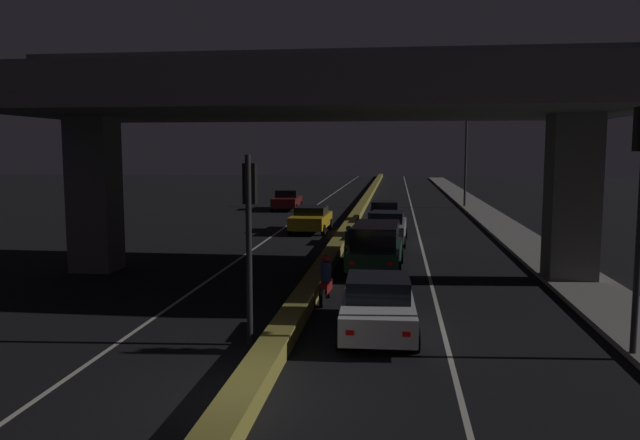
{
  "coord_description": "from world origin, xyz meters",
  "views": [
    {
      "loc": [
        2.67,
        -10.82,
        4.62
      ],
      "look_at": [
        -0.77,
        17.18,
        1.43
      ],
      "focal_mm": 35.0,
      "sensor_mm": 36.0,
      "label": 1
    }
  ],
  "objects_px": {
    "traffic_light_left_of_median": "(250,216)",
    "car_white_lead": "(378,305)",
    "street_lamp": "(462,144)",
    "car_taxi_yellow_lead_oncoming": "(311,219)",
    "motorcycle_white_filtering_mid": "(348,247)",
    "car_dark_red_second_oncoming": "(287,200)",
    "car_dark_green_second": "(376,246)",
    "pedestrian_on_sidewalk": "(590,255)",
    "motorcycle_red_filtering_near": "(326,282)",
    "car_silver_third": "(387,228)",
    "car_dark_blue_fourth": "(385,214)"
  },
  "relations": [
    {
      "from": "traffic_light_left_of_median",
      "to": "car_white_lead",
      "type": "height_order",
      "value": "traffic_light_left_of_median"
    },
    {
      "from": "car_silver_third",
      "to": "car_dark_blue_fourth",
      "type": "bearing_deg",
      "value": 4.32
    },
    {
      "from": "car_dark_green_second",
      "to": "car_dark_blue_fourth",
      "type": "relative_size",
      "value": 1.0
    },
    {
      "from": "street_lamp",
      "to": "motorcycle_white_filtering_mid",
      "type": "xyz_separation_m",
      "value": [
        -7.03,
        -25.1,
        -4.45
      ]
    },
    {
      "from": "traffic_light_left_of_median",
      "to": "car_dark_red_second_oncoming",
      "type": "relative_size",
      "value": 1.0
    },
    {
      "from": "street_lamp",
      "to": "car_taxi_yellow_lead_oncoming",
      "type": "xyz_separation_m",
      "value": [
        -9.87,
        -15.85,
        -4.34
      ]
    },
    {
      "from": "pedestrian_on_sidewalk",
      "to": "car_white_lead",
      "type": "bearing_deg",
      "value": -136.29
    },
    {
      "from": "car_silver_third",
      "to": "car_taxi_yellow_lead_oncoming",
      "type": "distance_m",
      "value": 5.86
    },
    {
      "from": "car_taxi_yellow_lead_oncoming",
      "to": "pedestrian_on_sidewalk",
      "type": "relative_size",
      "value": 2.63
    },
    {
      "from": "car_dark_blue_fourth",
      "to": "street_lamp",
      "type": "bearing_deg",
      "value": -22.91
    },
    {
      "from": "car_silver_third",
      "to": "pedestrian_on_sidewalk",
      "type": "relative_size",
      "value": 2.86
    },
    {
      "from": "car_dark_blue_fourth",
      "to": "motorcycle_red_filtering_near",
      "type": "distance_m",
      "value": 19.26
    },
    {
      "from": "car_dark_red_second_oncoming",
      "to": "motorcycle_white_filtering_mid",
      "type": "xyz_separation_m",
      "value": [
        6.41,
        -21.7,
        -0.13
      ]
    },
    {
      "from": "pedestrian_on_sidewalk",
      "to": "car_dark_blue_fourth",
      "type": "bearing_deg",
      "value": 115.51
    },
    {
      "from": "motorcycle_white_filtering_mid",
      "to": "pedestrian_on_sidewalk",
      "type": "bearing_deg",
      "value": -106.62
    },
    {
      "from": "car_dark_green_second",
      "to": "pedestrian_on_sidewalk",
      "type": "height_order",
      "value": "pedestrian_on_sidewalk"
    },
    {
      "from": "car_dark_blue_fourth",
      "to": "pedestrian_on_sidewalk",
      "type": "height_order",
      "value": "pedestrian_on_sidewalk"
    },
    {
      "from": "car_white_lead",
      "to": "car_dark_green_second",
      "type": "xyz_separation_m",
      "value": [
        -0.34,
        8.34,
        0.22
      ]
    },
    {
      "from": "car_dark_red_second_oncoming",
      "to": "motorcycle_red_filtering_near",
      "type": "distance_m",
      "value": 29.37
    },
    {
      "from": "traffic_light_left_of_median",
      "to": "street_lamp",
      "type": "relative_size",
      "value": 0.52
    },
    {
      "from": "street_lamp",
      "to": "motorcycle_white_filtering_mid",
      "type": "bearing_deg",
      "value": -105.65
    },
    {
      "from": "car_dark_green_second",
      "to": "car_dark_red_second_oncoming",
      "type": "height_order",
      "value": "car_dark_green_second"
    },
    {
      "from": "car_dark_red_second_oncoming",
      "to": "street_lamp",
      "type": "bearing_deg",
      "value": 102.23
    },
    {
      "from": "car_silver_third",
      "to": "car_white_lead",
      "type": "bearing_deg",
      "value": -177.84
    },
    {
      "from": "traffic_light_left_of_median",
      "to": "motorcycle_white_filtering_mid",
      "type": "relative_size",
      "value": 2.23
    },
    {
      "from": "car_taxi_yellow_lead_oncoming",
      "to": "car_white_lead",
      "type": "bearing_deg",
      "value": 14.12
    },
    {
      "from": "car_white_lead",
      "to": "pedestrian_on_sidewalk",
      "type": "height_order",
      "value": "pedestrian_on_sidewalk"
    },
    {
      "from": "car_silver_third",
      "to": "car_taxi_yellow_lead_oncoming",
      "type": "height_order",
      "value": "car_silver_third"
    },
    {
      "from": "street_lamp",
      "to": "motorcycle_red_filtering_near",
      "type": "relative_size",
      "value": 4.85
    },
    {
      "from": "motorcycle_white_filtering_mid",
      "to": "pedestrian_on_sidewalk",
      "type": "height_order",
      "value": "pedestrian_on_sidewalk"
    },
    {
      "from": "car_taxi_yellow_lead_oncoming",
      "to": "street_lamp",
      "type": "bearing_deg",
      "value": 149.48
    },
    {
      "from": "motorcycle_red_filtering_near",
      "to": "street_lamp",
      "type": "bearing_deg",
      "value": -9.0
    },
    {
      "from": "street_lamp",
      "to": "car_dark_blue_fourth",
      "type": "relative_size",
      "value": 1.82
    },
    {
      "from": "street_lamp",
      "to": "car_taxi_yellow_lead_oncoming",
      "type": "height_order",
      "value": "street_lamp"
    },
    {
      "from": "street_lamp",
      "to": "car_dark_blue_fourth",
      "type": "xyz_separation_m",
      "value": [
        -5.77,
        -12.88,
        -4.32
      ]
    },
    {
      "from": "traffic_light_left_of_median",
      "to": "car_dark_green_second",
      "type": "bearing_deg",
      "value": 74.55
    },
    {
      "from": "car_white_lead",
      "to": "motorcycle_white_filtering_mid",
      "type": "distance_m",
      "value": 10.1
    },
    {
      "from": "car_taxi_yellow_lead_oncoming",
      "to": "motorcycle_red_filtering_near",
      "type": "xyz_separation_m",
      "value": [
        2.69,
        -16.25,
        -0.11
      ]
    },
    {
      "from": "car_silver_third",
      "to": "motorcycle_white_filtering_mid",
      "type": "relative_size",
      "value": 2.4
    },
    {
      "from": "motorcycle_red_filtering_near",
      "to": "car_dark_red_second_oncoming",
      "type": "bearing_deg",
      "value": 15.93
    },
    {
      "from": "car_dark_blue_fourth",
      "to": "car_dark_red_second_oncoming",
      "type": "distance_m",
      "value": 12.2
    },
    {
      "from": "car_dark_green_second",
      "to": "pedestrian_on_sidewalk",
      "type": "bearing_deg",
      "value": -99.59
    },
    {
      "from": "car_taxi_yellow_lead_oncoming",
      "to": "car_dark_red_second_oncoming",
      "type": "relative_size",
      "value": 0.99
    },
    {
      "from": "street_lamp",
      "to": "pedestrian_on_sidewalk",
      "type": "xyz_separation_m",
      "value": [
        1.59,
        -28.3,
        -4.09
      ]
    },
    {
      "from": "street_lamp",
      "to": "car_dark_red_second_oncoming",
      "type": "height_order",
      "value": "street_lamp"
    },
    {
      "from": "traffic_light_left_of_median",
      "to": "street_lamp",
      "type": "distance_m",
      "value": 37.37
    },
    {
      "from": "car_dark_red_second_oncoming",
      "to": "car_white_lead",
      "type": "bearing_deg",
      "value": 12.09
    },
    {
      "from": "traffic_light_left_of_median",
      "to": "car_white_lead",
      "type": "relative_size",
      "value": 1.0
    },
    {
      "from": "car_dark_blue_fourth",
      "to": "pedestrian_on_sidewalk",
      "type": "xyz_separation_m",
      "value": [
        7.36,
        -15.41,
        0.23
      ]
    },
    {
      "from": "traffic_light_left_of_median",
      "to": "motorcycle_red_filtering_near",
      "type": "height_order",
      "value": "traffic_light_left_of_median"
    }
  ]
}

